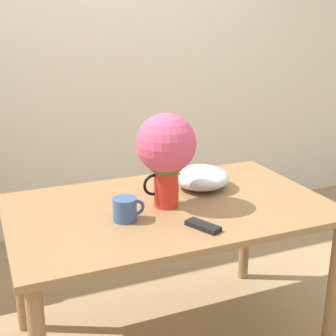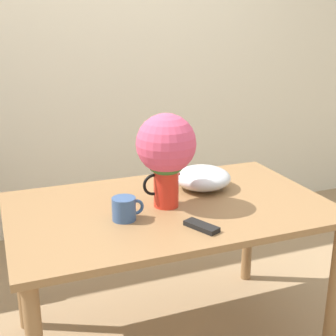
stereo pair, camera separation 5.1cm
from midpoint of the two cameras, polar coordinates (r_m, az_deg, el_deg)
wall_back at (r=3.42m, az=-7.87°, el=13.81°), size 8.00×0.05×2.60m
table at (r=2.15m, az=-0.50°, el=-6.78°), size 1.43×0.88×0.73m
flower_vase at (r=2.02m, az=-0.96°, el=2.18°), size 0.26×0.26×0.42m
coffee_mug at (r=1.95m, az=-5.94°, el=-5.02°), size 0.14×0.10×0.10m
white_bowl at (r=2.30m, az=3.46°, el=-1.16°), size 0.28×0.28×0.11m
remote_control at (r=1.89m, az=3.51°, el=-7.07°), size 0.11×0.16×0.02m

